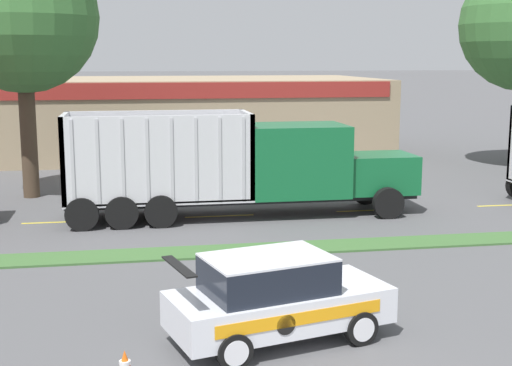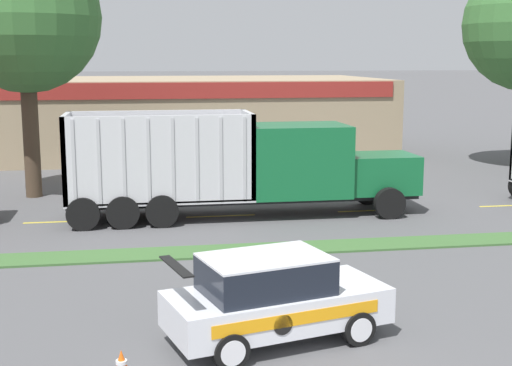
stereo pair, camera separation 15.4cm
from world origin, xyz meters
name	(u,v)px [view 1 (the left image)]	position (x,y,z in m)	size (l,w,h in m)	color
grass_verge	(249,250)	(0.00, 10.40, 0.03)	(120.00, 1.29, 0.06)	#3D6633
centre_line_3	(59,222)	(-5.68, 15.05, 0.00)	(2.40, 0.14, 0.01)	yellow
centre_line_4	(219,216)	(-0.28, 15.05, 0.00)	(2.40, 0.14, 0.01)	yellow
centre_line_5	(369,210)	(5.12, 15.05, 0.00)	(2.40, 0.14, 0.01)	yellow
centre_line_6	(508,205)	(10.52, 15.05, 0.00)	(2.40, 0.14, 0.01)	yellow
dump_truck_mid	(269,168)	(1.45, 14.94, 1.66)	(12.09, 2.76, 3.61)	black
rally_car	(276,297)	(-0.57, 3.88, 0.88)	(4.54, 2.81, 1.75)	silver
store_building_backdrop	(149,115)	(-2.15, 32.79, 2.13)	(25.87, 12.10, 4.26)	#9E896B
tree_behind_left	(21,2)	(-7.15, 19.78, 7.48)	(5.75, 5.75, 11.25)	#473828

